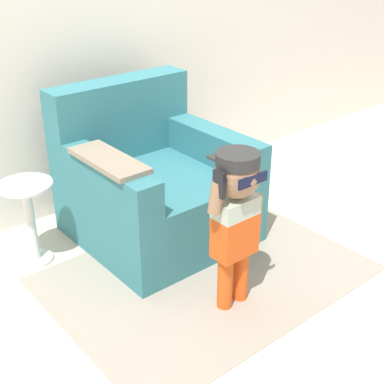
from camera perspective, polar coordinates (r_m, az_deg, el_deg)
name	(u,v)px	position (r m, az deg, el deg)	size (l,w,h in m)	color
ground_plane	(180,221)	(3.70, -1.30, -3.11)	(10.00, 10.00, 0.00)	beige
wall_back	(115,14)	(3.81, -8.21, 18.27)	(10.00, 0.05, 2.60)	silver
armchair	(152,185)	(3.44, -4.27, 0.76)	(0.99, 1.01, 0.96)	teal
person_child	(236,207)	(2.65, 4.73, -1.60)	(0.36, 0.27, 0.87)	#E05119
side_table	(30,215)	(3.27, -16.94, -2.39)	(0.31, 0.31, 0.52)	white
rug	(206,273)	(3.17, 1.47, -8.66)	(1.75, 1.29, 0.01)	#9E9384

